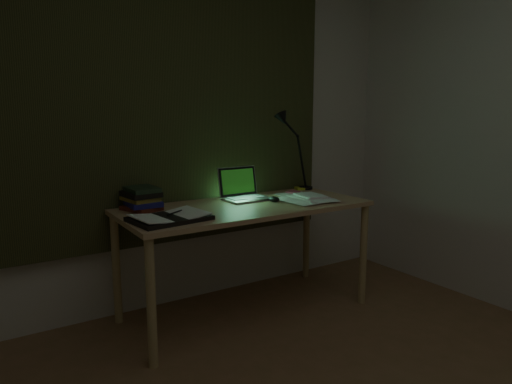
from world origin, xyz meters
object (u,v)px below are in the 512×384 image
Objects in this scene: open_textbook at (170,217)px; loose_papers at (302,197)px; desk at (246,259)px; book_stack at (142,198)px; laptop at (247,184)px; desk_lamp at (306,153)px.

open_textbook reaches higher than loose_papers.
loose_papers reaches higher than desk.
desk is 0.77m from book_stack.
open_textbook is 0.35m from book_stack.
open_textbook is at bearing -159.51° from laptop.
desk is 2.84× the size of desk_lamp.
desk is 7.26× the size of book_stack.
laptop is 0.65m from desk_lamp.
desk_lamp reaches higher than open_textbook.
laptop is at bearing -158.39° from desk_lamp.
open_textbook is 1.12× the size of loose_papers.
desk_lamp is at bearing 10.67° from laptop.
desk is at bearing -127.25° from laptop.
open_textbook is (-0.67, -0.28, -0.09)m from laptop.
loose_papers is at bearing -0.10° from open_textbook.
desk_lamp is (0.61, 0.14, 0.17)m from laptop.
book_stack reaches higher than loose_papers.
desk is at bearing -149.79° from desk_lamp.
loose_papers is at bearing -1.58° from desk.
book_stack is at bearing 87.99° from open_textbook.
open_textbook is at bearing -84.92° from book_stack.
book_stack is (-0.03, 0.35, 0.06)m from open_textbook.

